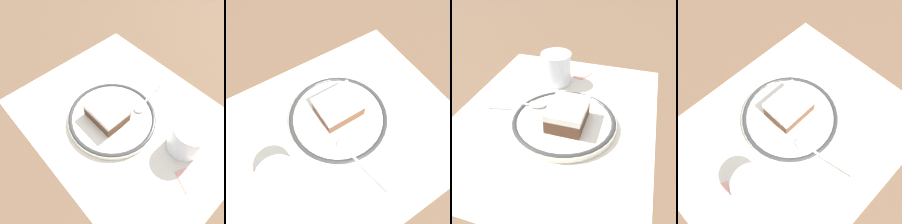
% 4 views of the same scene
% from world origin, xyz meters
% --- Properties ---
extents(ground_plane, '(2.40, 2.40, 0.00)m').
position_xyz_m(ground_plane, '(0.00, 0.00, 0.00)').
color(ground_plane, brown).
extents(placemat, '(0.54, 0.43, 0.00)m').
position_xyz_m(placemat, '(0.00, 0.00, 0.00)').
color(placemat, beige).
rests_on(placemat, ground_plane).
extents(plate, '(0.22, 0.22, 0.02)m').
position_xyz_m(plate, '(0.02, 0.03, 0.01)').
color(plate, silver).
rests_on(plate, placemat).
extents(cake_slice, '(0.09, 0.07, 0.04)m').
position_xyz_m(cake_slice, '(0.03, 0.04, 0.04)').
color(cake_slice, brown).
rests_on(cake_slice, plate).
extents(spoon, '(0.04, 0.15, 0.01)m').
position_xyz_m(spoon, '(-0.00, -0.06, 0.02)').
color(spoon, silver).
rests_on(spoon, plate).
extents(cup, '(0.08, 0.08, 0.08)m').
position_xyz_m(cup, '(-0.14, -0.04, 0.04)').
color(cup, silver).
rests_on(cup, placemat).
extents(sugar_packet, '(0.06, 0.05, 0.01)m').
position_xyz_m(sugar_packet, '(-0.20, 0.01, 0.00)').
color(sugar_packet, '#E5998C').
rests_on(sugar_packet, placemat).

